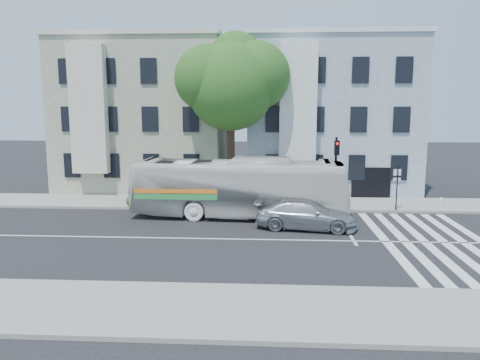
# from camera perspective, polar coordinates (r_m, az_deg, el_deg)

# --- Properties ---
(ground) EXTENTS (120.00, 120.00, 0.00)m
(ground) POSITION_cam_1_polar(r_m,az_deg,el_deg) (22.66, -2.80, -7.18)
(ground) COLOR black
(ground) RESTS_ON ground
(sidewalk_far) EXTENTS (80.00, 4.00, 0.15)m
(sidewalk_far) POSITION_cam_1_polar(r_m,az_deg,el_deg) (30.38, -1.21, -2.80)
(sidewalk_far) COLOR gray
(sidewalk_far) RESTS_ON ground
(sidewalk_near) EXTENTS (80.00, 4.00, 0.15)m
(sidewalk_near) POSITION_cam_1_polar(r_m,az_deg,el_deg) (15.19, -6.08, -15.40)
(sidewalk_near) COLOR gray
(sidewalk_near) RESTS_ON ground
(building_left) EXTENTS (12.00, 10.00, 11.00)m
(building_left) POSITION_cam_1_polar(r_m,az_deg,el_deg) (37.80, -11.13, 7.68)
(building_left) COLOR gray
(building_left) RESTS_ON ground
(building_right) EXTENTS (12.00, 10.00, 11.00)m
(building_right) POSITION_cam_1_polar(r_m,az_deg,el_deg) (36.93, 10.62, 7.67)
(building_right) COLOR #8698A0
(building_right) RESTS_ON ground
(street_tree) EXTENTS (7.30, 5.90, 11.10)m
(street_tree) POSITION_cam_1_polar(r_m,az_deg,el_deg) (30.48, -1.04, 11.91)
(street_tree) COLOR #2D2116
(street_tree) RESTS_ON ground
(bus) EXTENTS (3.56, 12.42, 3.42)m
(bus) POSITION_cam_1_polar(r_m,az_deg,el_deg) (26.61, -0.10, -0.93)
(bus) COLOR silver
(bus) RESTS_ON ground
(sedan) EXTENTS (2.82, 5.43, 1.51)m
(sedan) POSITION_cam_1_polar(r_m,az_deg,el_deg) (24.51, 8.05, -4.18)
(sedan) COLOR #B5B8BC
(sedan) RESTS_ON ground
(hedge) EXTENTS (8.12, 4.19, 0.70)m
(hedge) POSITION_cam_1_polar(r_m,az_deg,el_deg) (28.82, -4.92, -2.62)
(hedge) COLOR #266621
(hedge) RESTS_ON sidewalk_far
(traffic_signal) EXTENTS (0.46, 0.54, 4.42)m
(traffic_signal) POSITION_cam_1_polar(r_m,az_deg,el_deg) (29.16, 11.62, 2.06)
(traffic_signal) COLOR black
(traffic_signal) RESTS_ON ground
(fire_hydrant) EXTENTS (0.36, 0.21, 0.65)m
(fire_hydrant) POSITION_cam_1_polar(r_m,az_deg,el_deg) (31.04, 23.31, -2.53)
(fire_hydrant) COLOR silver
(fire_hydrant) RESTS_ON sidewalk_far
(far_sign_pole) EXTENTS (0.47, 0.21, 2.64)m
(far_sign_pole) POSITION_cam_1_polar(r_m,az_deg,el_deg) (29.18, 18.60, -0.30)
(far_sign_pole) COLOR black
(far_sign_pole) RESTS_ON sidewalk_far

